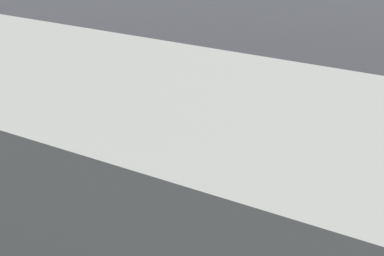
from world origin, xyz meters
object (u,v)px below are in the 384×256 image
(moving_hatchback, at_px, (308,120))
(pedestrian, at_px, (58,113))
(sign_post, at_px, (61,133))
(fire_hydrant, at_px, (86,141))

(moving_hatchback, xyz_separation_m, pedestrian, (6.75, 3.15, -0.07))
(sign_post, bearing_deg, moving_hatchback, -132.60)
(moving_hatchback, distance_m, fire_hydrant, 6.52)
(fire_hydrant, xyz_separation_m, sign_post, (-0.84, 1.77, 1.18))
(moving_hatchback, xyz_separation_m, fire_hydrant, (5.56, 3.36, -0.63))
(fire_hydrant, relative_size, pedestrian, 0.50)
(fire_hydrant, distance_m, sign_post, 2.29)
(moving_hatchback, relative_size, sign_post, 1.77)
(fire_hydrant, relative_size, sign_post, 0.33)
(fire_hydrant, distance_m, pedestrian, 1.33)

